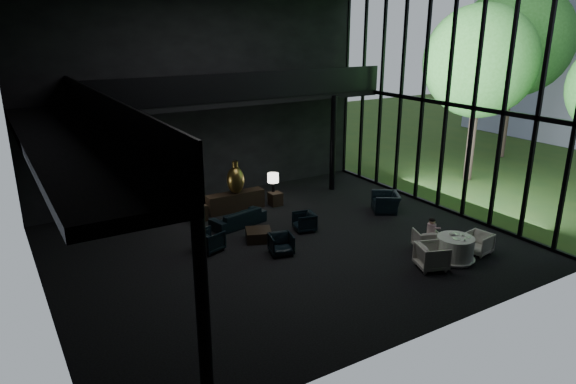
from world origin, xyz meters
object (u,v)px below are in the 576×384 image
table_lamp_right (273,179)px  dining_chair_north (426,239)px  bronze_urn (236,180)px  coffee_table (259,235)px  lounge_armchair_east (304,222)px  window_armchair (386,199)px  side_table_right (275,199)px  dining_table (455,250)px  sofa (238,215)px  side_table_left (198,213)px  child (432,227)px  lounge_armchair_south (281,244)px  console (235,201)px  lounge_armchair_west (210,240)px  dining_chair_west (432,254)px  dining_chair_east (478,243)px  table_lamp_left (195,190)px

table_lamp_right → dining_chair_north: size_ratio=1.19×
bronze_urn → coffee_table: 3.13m
lounge_armchair_east → window_armchair: (3.69, 0.03, 0.15)m
side_table_right → dining_table: dining_table is taller
lounge_armchair_east → dining_chair_north: (2.45, -3.23, -0.01)m
sofa → side_table_left: bearing=-62.1°
sofa → dining_chair_north: sofa is taller
bronze_urn → side_table_left: bearing=-173.5°
child → side_table_right: bearing=-71.0°
lounge_armchair_south → table_lamp_right: bearing=77.7°
console → lounge_armchair_west: (-2.29, -2.92, 0.01)m
side_table_right → dining_table: bearing=-73.6°
side_table_right → dining_chair_west: (1.11, -7.12, 0.19)m
table_lamp_right → window_armchair: (3.23, -2.94, -0.56)m
side_table_right → dining_table: 7.40m
side_table_right → dining_chair_west: bearing=-81.2°
dining_chair_north → dining_chair_east: size_ratio=0.90×
bronze_urn → coffee_table: (-0.59, -2.89, -1.06)m
side_table_right → lounge_armchair_south: bearing=-117.7°
window_armchair → dining_chair_north: window_armchair is taller
side_table_left → dining_chair_north: bearing=-49.3°
dining_chair_west → dining_chair_east: bearing=-69.2°
bronze_urn → dining_chair_north: bearing=-60.0°
dining_chair_north → coffee_table: bearing=-16.5°
side_table_right → window_armchair: size_ratio=0.47×
coffee_table → table_lamp_left: bearing=109.2°
bronze_urn → lounge_armchair_east: size_ratio=1.90×
dining_table → child: child is taller
coffee_table → dining_chair_west: (3.30, -4.42, 0.26)m
side_table_left → child: child is taller
window_armchair → lounge_armchair_west: bearing=-59.8°
sofa → lounge_armchair_west: bearing=28.8°
side_table_right → lounge_armchair_east: size_ratio=0.79×
dining_table → child: bearing=88.8°
dining_chair_north → dining_chair_west: (-0.87, -1.09, 0.13)m
side_table_left → table_lamp_left: (0.00, 0.19, 0.81)m
dining_chair_east → child: size_ratio=1.17×
lounge_armchair_west → lounge_armchair_south: 2.24m
table_lamp_right → lounge_armchair_south: bearing=-116.7°
window_armchair → side_table_left: bearing=-82.2°
bronze_urn → side_table_right: size_ratio=2.40×
sofa → dining_chair_east: bearing=119.8°
lounge_armchair_west → window_armchair: window_armchair is taller
table_lamp_right → child: size_ratio=1.25×
table_lamp_left → lounge_armchair_west: bearing=-103.6°
bronze_urn → dining_chair_west: bronze_urn is taller
sofa → lounge_armchair_west: size_ratio=2.65×
side_table_right → lounge_armchair_south: lounge_armchair_south is taller
sofa → lounge_armchair_south: sofa is taller
console → side_table_left: (-1.60, -0.26, -0.06)m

